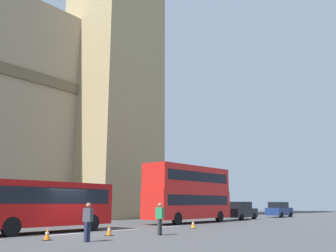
% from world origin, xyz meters
% --- Properties ---
extents(ground_plane, '(160.00, 160.00, 0.00)m').
position_xyz_m(ground_plane, '(0.00, 0.00, 0.00)').
color(ground_plane, '#424244').
extents(lane_centre_marking, '(25.20, 0.16, 0.01)m').
position_xyz_m(lane_centre_marking, '(-2.95, 0.00, 0.01)').
color(lane_centre_marking, silver).
rests_on(lane_centre_marking, ground_plane).
extents(double_decker_bus, '(9.73, 2.54, 4.90)m').
position_xyz_m(double_decker_bus, '(13.42, 2.00, 2.71)').
color(double_decker_bus, red).
rests_on(double_decker_bus, ground_plane).
extents(sedan_lead, '(4.40, 1.86, 1.85)m').
position_xyz_m(sedan_lead, '(22.62, 2.03, 0.91)').
color(sedan_lead, black).
rests_on(sedan_lead, ground_plane).
extents(sedan_trailing, '(4.40, 1.86, 1.85)m').
position_xyz_m(sedan_trailing, '(31.85, 1.72, 0.91)').
color(sedan_trailing, navy).
rests_on(sedan_trailing, ground_plane).
extents(traffic_cone_west, '(0.36, 0.36, 0.58)m').
position_xyz_m(traffic_cone_west, '(-3.08, -2.17, 0.28)').
color(traffic_cone_west, black).
rests_on(traffic_cone_west, ground_plane).
extents(traffic_cone_middle, '(0.36, 0.36, 0.58)m').
position_xyz_m(traffic_cone_middle, '(0.38, -2.49, 0.28)').
color(traffic_cone_middle, black).
rests_on(traffic_cone_middle, ground_plane).
extents(traffic_cone_east, '(0.36, 0.36, 0.58)m').
position_xyz_m(traffic_cone_east, '(7.91, -2.46, 0.28)').
color(traffic_cone_east, black).
rests_on(traffic_cone_east, ground_plane).
extents(pedestrian_near_cones, '(0.35, 0.45, 1.69)m').
position_xyz_m(pedestrian_near_cones, '(-2.32, -4.15, 0.91)').
color(pedestrian_near_cones, '#262D4C').
rests_on(pedestrian_near_cones, ground_plane).
extents(pedestrian_by_kerb, '(0.36, 0.44, 1.69)m').
position_xyz_m(pedestrian_by_kerb, '(2.31, -4.35, 0.91)').
color(pedestrian_by_kerb, '#333333').
rests_on(pedestrian_by_kerb, ground_plane).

